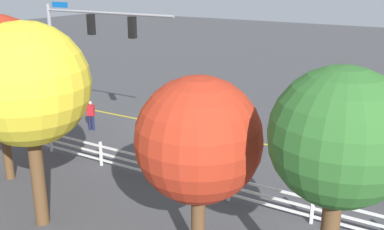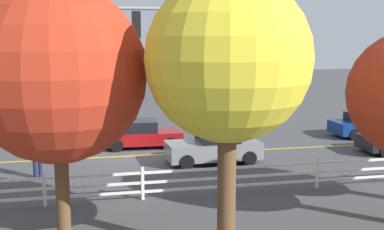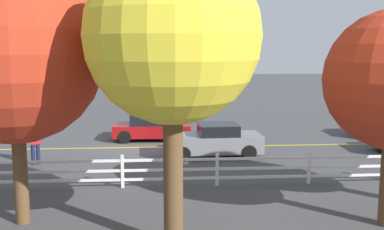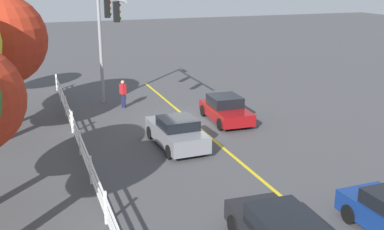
# 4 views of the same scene
# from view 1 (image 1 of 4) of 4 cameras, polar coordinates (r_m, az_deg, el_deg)

# --- Properties ---
(ground_plane) EXTENTS (120.00, 120.00, 0.00)m
(ground_plane) POSITION_cam_1_polar(r_m,az_deg,el_deg) (25.67, -1.48, -1.60)
(ground_plane) COLOR #444447
(lane_center_stripe) EXTENTS (28.00, 0.16, 0.01)m
(lane_center_stripe) POSITION_cam_1_polar(r_m,az_deg,el_deg) (23.88, 6.67, -3.19)
(lane_center_stripe) COLOR gold
(lane_center_stripe) RESTS_ON ground_plane
(signal_assembly) EXTENTS (7.91, 0.37, 7.05)m
(signal_assembly) POSITION_cam_1_polar(r_m,az_deg,el_deg) (23.64, -13.88, 8.70)
(signal_assembly) COLOR gray
(signal_assembly) RESTS_ON ground_plane
(car_1) EXTENTS (4.01, 2.00, 1.40)m
(car_1) POSITION_cam_1_polar(r_m,az_deg,el_deg) (26.65, 1.64, 0.63)
(car_1) COLOR maroon
(car_1) RESTS_ON ground_plane
(car_3) EXTENTS (4.23, 2.03, 1.43)m
(car_3) POSITION_cam_1_polar(r_m,az_deg,el_deg) (22.22, 3.23, -2.82)
(car_3) COLOR slate
(car_3) RESTS_ON ground_plane
(pedestrian) EXTENTS (0.46, 0.37, 1.69)m
(pedestrian) POSITION_cam_1_polar(r_m,az_deg,el_deg) (25.61, -12.75, 0.10)
(pedestrian) COLOR #191E3F
(pedestrian) RESTS_ON ground_plane
(white_rail_fence) EXTENTS (26.10, 0.10, 1.15)m
(white_rail_fence) POSITION_cam_1_polar(r_m,az_deg,el_deg) (18.96, -4.18, -6.80)
(white_rail_fence) COLOR white
(white_rail_fence) RESTS_ON ground_plane
(tree_0) EXTENTS (3.26, 3.26, 6.52)m
(tree_0) POSITION_cam_1_polar(r_m,az_deg,el_deg) (10.64, 18.24, -2.96)
(tree_0) COLOR brown
(tree_0) RESTS_ON ground_plane
(tree_1) EXTENTS (4.05, 4.05, 7.05)m
(tree_1) POSITION_cam_1_polar(r_m,az_deg,el_deg) (15.29, -20.20, 3.56)
(tree_1) COLOR brown
(tree_1) RESTS_ON ground_plane
(tree_4) EXTENTS (3.66, 3.66, 5.76)m
(tree_4) POSITION_cam_1_polar(r_m,az_deg,el_deg) (12.64, 0.83, -3.25)
(tree_4) COLOR brown
(tree_4) RESTS_ON ground_plane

